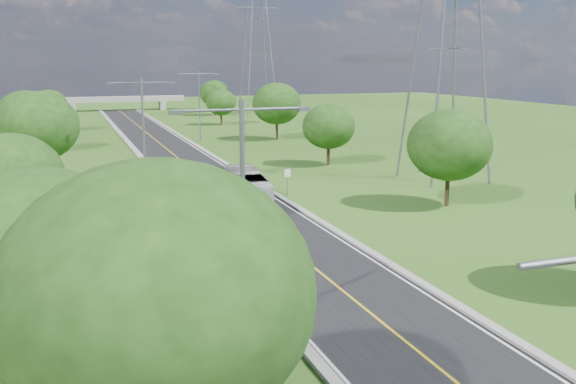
# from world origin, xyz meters

# --- Properties ---
(ground) EXTENTS (260.00, 260.00, 0.00)m
(ground) POSITION_xyz_m (0.00, 60.00, 0.00)
(ground) COLOR #2B4914
(ground) RESTS_ON ground
(road) EXTENTS (8.00, 150.00, 0.06)m
(road) POSITION_xyz_m (0.00, 66.00, 0.03)
(road) COLOR black
(road) RESTS_ON ground
(curb_left) EXTENTS (0.50, 150.00, 0.22)m
(curb_left) POSITION_xyz_m (-4.25, 66.00, 0.11)
(curb_left) COLOR gray
(curb_left) RESTS_ON ground
(curb_right) EXTENTS (0.50, 150.00, 0.22)m
(curb_right) POSITION_xyz_m (4.25, 66.00, 0.11)
(curb_right) COLOR gray
(curb_right) RESTS_ON ground
(speed_limit_sign) EXTENTS (0.55, 0.09, 2.40)m
(speed_limit_sign) POSITION_xyz_m (5.20, 37.98, 1.60)
(speed_limit_sign) COLOR slate
(speed_limit_sign) RESTS_ON ground
(overpass) EXTENTS (30.00, 3.00, 3.20)m
(overpass) POSITION_xyz_m (0.00, 140.00, 2.41)
(overpass) COLOR gray
(overpass) RESTS_ON ground
(streetlight_near_left) EXTENTS (5.90, 0.25, 10.00)m
(streetlight_near_left) POSITION_xyz_m (-6.00, 12.00, 5.94)
(streetlight_near_left) COLOR slate
(streetlight_near_left) RESTS_ON ground
(streetlight_mid_left) EXTENTS (5.90, 0.25, 10.00)m
(streetlight_mid_left) POSITION_xyz_m (-6.00, 45.00, 5.94)
(streetlight_mid_left) COLOR slate
(streetlight_mid_left) RESTS_ON ground
(streetlight_far_right) EXTENTS (5.90, 0.25, 10.00)m
(streetlight_far_right) POSITION_xyz_m (6.00, 78.00, 5.94)
(streetlight_far_right) COLOR slate
(streetlight_far_right) RESTS_ON ground
(power_tower_near) EXTENTS (9.00, 6.40, 28.00)m
(power_tower_near) POSITION_xyz_m (22.00, 40.00, 14.01)
(power_tower_near) COLOR slate
(power_tower_near) RESTS_ON ground
(power_tower_far) EXTENTS (9.00, 6.40, 28.00)m
(power_tower_far) POSITION_xyz_m (26.00, 115.00, 14.01)
(power_tower_far) COLOR slate
(power_tower_far) RESTS_ON ground
(tree_la) EXTENTS (7.14, 7.14, 8.30)m
(tree_la) POSITION_xyz_m (-14.00, 8.00, 5.27)
(tree_la) COLOR black
(tree_la) RESTS_ON ground
(tree_lb) EXTENTS (6.30, 6.30, 7.33)m
(tree_lb) POSITION_xyz_m (-16.00, 28.00, 4.64)
(tree_lb) COLOR black
(tree_lb) RESTS_ON ground
(tree_lc) EXTENTS (7.56, 7.56, 8.79)m
(tree_lc) POSITION_xyz_m (-15.00, 50.00, 5.58)
(tree_lc) COLOR black
(tree_lc) RESTS_ON ground
(tree_ld) EXTENTS (6.72, 6.72, 7.82)m
(tree_ld) POSITION_xyz_m (-17.00, 74.00, 4.95)
(tree_ld) COLOR black
(tree_ld) RESTS_ON ground
(tree_le) EXTENTS (5.88, 5.88, 6.84)m
(tree_le) POSITION_xyz_m (-14.50, 98.00, 4.33)
(tree_le) COLOR black
(tree_le) RESTS_ON ground
(tree_lf) EXTENTS (7.98, 7.98, 9.28)m
(tree_lf) POSITION_xyz_m (-11.00, 2.00, 5.89)
(tree_lf) COLOR black
(tree_lf) RESTS_ON ground
(tree_rb) EXTENTS (6.72, 6.72, 7.82)m
(tree_rb) POSITION_xyz_m (16.00, 30.00, 4.95)
(tree_rb) COLOR black
(tree_rb) RESTS_ON ground
(tree_rc) EXTENTS (5.88, 5.88, 6.84)m
(tree_rc) POSITION_xyz_m (15.00, 52.00, 4.33)
(tree_rc) COLOR black
(tree_rc) RESTS_ON ground
(tree_rd) EXTENTS (7.14, 7.14, 8.30)m
(tree_rd) POSITION_xyz_m (17.00, 76.00, 5.27)
(tree_rd) COLOR black
(tree_rd) RESTS_ON ground
(tree_re) EXTENTS (5.46, 5.46, 6.35)m
(tree_re) POSITION_xyz_m (14.50, 100.00, 4.02)
(tree_re) COLOR black
(tree_re) RESTS_ON ground
(tree_rf) EXTENTS (6.30, 6.30, 7.33)m
(tree_rf) POSITION_xyz_m (18.00, 120.00, 4.64)
(tree_rf) COLOR black
(tree_rf) RESTS_ON ground
(bus_outbound) EXTENTS (3.57, 10.36, 2.83)m
(bus_outbound) POSITION_xyz_m (0.80, 35.25, 1.47)
(bus_outbound) COLOR beige
(bus_outbound) RESTS_ON road
(bus_inbound) EXTENTS (3.75, 10.84, 2.96)m
(bus_inbound) POSITION_xyz_m (-3.15, 30.28, 1.54)
(bus_inbound) COLOR silver
(bus_inbound) RESTS_ON road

